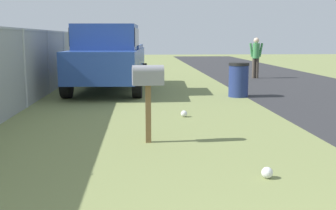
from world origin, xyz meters
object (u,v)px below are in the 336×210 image
(pickup_truck, at_px, (109,56))
(pedestrian, at_px, (256,55))
(trash_bin, at_px, (238,80))
(mailbox, at_px, (148,81))

(pickup_truck, relative_size, pedestrian, 3.24)
(pickup_truck, xyz_separation_m, pedestrian, (3.60, -5.84, -0.13))
(trash_bin, height_order, pedestrian, pedestrian)
(mailbox, height_order, trash_bin, mailbox)
(mailbox, xyz_separation_m, pickup_truck, (6.59, 1.11, 0.10))
(pickup_truck, bearing_deg, mailbox, 12.94)
(mailbox, height_order, pedestrian, pedestrian)
(trash_bin, xyz_separation_m, pedestrian, (5.22, -2.01, 0.48))
(pedestrian, bearing_deg, mailbox, -19.15)
(pedestrian, bearing_deg, pickup_truck, -52.64)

